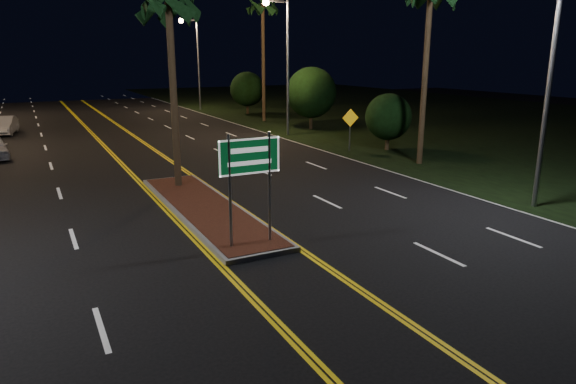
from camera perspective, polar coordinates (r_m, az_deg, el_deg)
ground at (r=12.60m, az=0.98°, el=-10.35°), size 120.00×120.00×0.00m
grass_right at (r=50.09m, az=18.25°, el=7.97°), size 40.00×110.00×0.01m
median_island at (r=18.64m, az=-9.19°, el=-1.80°), size 2.25×10.25×0.17m
highway_sign at (r=14.24m, az=-4.28°, el=2.81°), size 1.80×0.08×3.20m
streetlight_right_near at (r=20.03m, az=26.78°, el=14.16°), size 1.91×0.44×9.00m
streetlight_right_mid at (r=35.82m, az=-0.59°, el=15.31°), size 1.91×0.44×9.00m
streetlight_right_far at (r=54.45m, az=-10.36°, el=14.92°), size 1.91×0.44×9.00m
palm_median at (r=21.33m, az=-13.15°, el=19.63°), size 2.40×2.40×8.30m
palm_right_far at (r=44.15m, az=-2.83°, el=19.74°), size 2.40×2.40×10.30m
shrub_near at (r=30.77m, az=11.09°, el=8.20°), size 2.70×2.70×3.30m
shrub_mid at (r=39.27m, az=2.60°, el=10.98°), size 3.78×3.78×4.62m
shrub_far at (r=49.98m, az=-4.56°, el=11.33°), size 3.24×3.24×3.96m
car_far at (r=41.65m, az=-29.05°, el=6.62°), size 2.56×4.68×1.48m
warning_sign at (r=30.08m, az=6.93°, el=7.53°), size 1.02×0.13×2.45m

